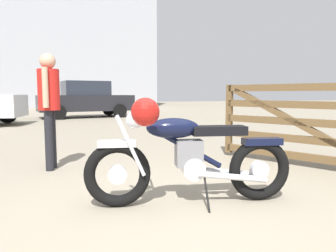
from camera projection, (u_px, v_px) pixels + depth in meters
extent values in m
plane|color=gray|center=(185.00, 218.00, 2.80)|extent=(80.00, 80.00, 0.00)
torus|color=black|center=(117.00, 174.00, 3.04)|extent=(0.65, 0.20, 0.64)
cylinder|color=silver|center=(117.00, 174.00, 3.04)|extent=(0.19, 0.11, 0.18)
torus|color=black|center=(259.00, 169.00, 3.24)|extent=(0.65, 0.20, 0.64)
cylinder|color=silver|center=(259.00, 169.00, 3.24)|extent=(0.19, 0.11, 0.18)
cube|color=silver|center=(117.00, 144.00, 3.01)|extent=(0.38, 0.18, 0.06)
cube|color=black|center=(262.00, 141.00, 3.21)|extent=(0.41, 0.19, 0.07)
cylinder|color=silver|center=(130.00, 146.00, 2.96)|extent=(0.29, 0.08, 0.58)
cylinder|color=silver|center=(130.00, 144.00, 3.10)|extent=(0.29, 0.08, 0.58)
sphere|color=silver|center=(135.00, 120.00, 3.01)|extent=(0.17, 0.17, 0.17)
cylinder|color=silver|center=(143.00, 112.00, 3.02)|extent=(0.12, 0.62, 0.03)
sphere|color=#B21914|center=(145.00, 112.00, 2.72)|extent=(0.25, 0.25, 0.25)
cylinder|color=black|center=(184.00, 146.00, 3.11)|extent=(0.76, 0.17, 0.47)
ellipsoid|color=black|center=(173.00, 128.00, 3.07)|extent=(0.55, 0.29, 0.20)
cube|color=black|center=(219.00, 130.00, 3.14)|extent=(0.56, 0.28, 0.09)
cube|color=slate|center=(189.00, 153.00, 3.12)|extent=(0.28, 0.22, 0.26)
cylinder|color=silver|center=(193.00, 168.00, 3.14)|extent=(0.25, 0.23, 0.22)
cylinder|color=silver|center=(233.00, 177.00, 3.10)|extent=(0.70, 0.16, 0.14)
cylinder|color=silver|center=(226.00, 172.00, 3.30)|extent=(0.70, 0.16, 0.14)
cylinder|color=black|center=(207.00, 192.00, 3.01)|extent=(0.05, 0.24, 0.33)
cube|color=brown|center=(229.00, 119.00, 5.59)|extent=(0.12, 0.13, 1.20)
cube|color=brown|center=(296.00, 156.00, 4.82)|extent=(1.28, 2.11, 0.11)
cube|color=brown|center=(297.00, 139.00, 4.80)|extent=(1.28, 2.11, 0.11)
cube|color=brown|center=(297.00, 122.00, 4.77)|extent=(1.28, 2.11, 0.11)
cube|color=brown|center=(298.00, 105.00, 4.74)|extent=(1.28, 2.11, 0.11)
cube|color=brown|center=(299.00, 87.00, 4.72)|extent=(1.28, 2.11, 0.11)
cube|color=brown|center=(297.00, 123.00, 4.77)|extent=(1.18, 1.94, 1.08)
cylinder|color=black|center=(52.00, 139.00, 4.65)|extent=(0.12, 0.12, 0.86)
cylinder|color=black|center=(49.00, 141.00, 4.47)|extent=(0.12, 0.12, 0.86)
cylinder|color=red|center=(49.00, 90.00, 4.49)|extent=(0.30, 0.30, 0.58)
cylinder|color=tan|center=(52.00, 88.00, 4.67)|extent=(0.08, 0.08, 0.55)
cylinder|color=tan|center=(45.00, 87.00, 4.30)|extent=(0.08, 0.08, 0.55)
sphere|color=tan|center=(48.00, 61.00, 4.45)|extent=(0.22, 0.22, 0.22)
cylinder|color=black|center=(8.00, 115.00, 11.78)|extent=(0.62, 0.27, 0.60)
cylinder|color=black|center=(59.00, 112.00, 13.34)|extent=(0.65, 0.32, 0.62)
cylinder|color=black|center=(53.00, 110.00, 14.86)|extent=(0.65, 0.32, 0.62)
cylinder|color=black|center=(120.00, 111.00, 14.59)|extent=(0.65, 0.32, 0.62)
cylinder|color=black|center=(109.00, 109.00, 16.10)|extent=(0.65, 0.32, 0.62)
cube|color=black|center=(86.00, 103.00, 14.69)|extent=(4.45, 2.49, 0.72)
cube|color=#232833|center=(85.00, 88.00, 14.62)|extent=(2.26, 1.91, 0.64)
cube|color=#9EA0A8|center=(69.00, 48.00, 30.72)|extent=(15.53, 12.68, 10.96)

